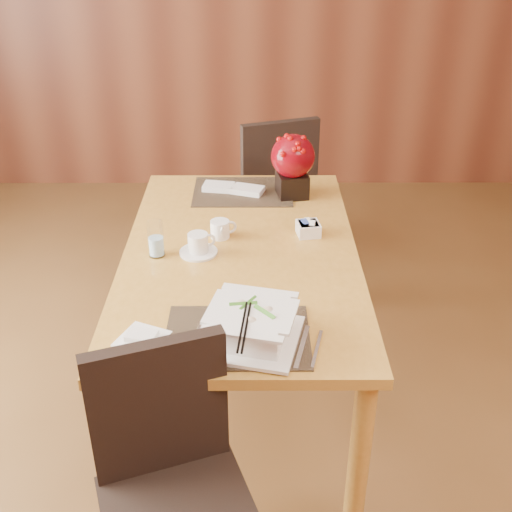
{
  "coord_description": "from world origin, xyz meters",
  "views": [
    {
      "loc": [
        0.05,
        -1.55,
        1.96
      ],
      "look_at": [
        0.06,
        0.35,
        0.87
      ],
      "focal_mm": 45.0,
      "sensor_mm": 36.0,
      "label": 1
    }
  ],
  "objects_px": {
    "sugar_caddy": "(308,229)",
    "near_chair": "(171,476)",
    "soup_setting": "(251,326)",
    "bread_plate": "(142,339)",
    "far_chair": "(272,187)",
    "water_glass": "(156,239)",
    "coffee_cup": "(198,245)",
    "berry_decor": "(293,162)",
    "dining_table": "(241,272)",
    "creamer_jug": "(220,229)"
  },
  "relations": [
    {
      "from": "dining_table",
      "to": "far_chair",
      "type": "relative_size",
      "value": 1.6
    },
    {
      "from": "bread_plate",
      "to": "berry_decor",
      "type": "bearing_deg",
      "value": 64.26
    },
    {
      "from": "coffee_cup",
      "to": "water_glass",
      "type": "xyz_separation_m",
      "value": [
        -0.16,
        -0.02,
        0.04
      ]
    },
    {
      "from": "sugar_caddy",
      "to": "coffee_cup",
      "type": "bearing_deg",
      "value": -160.71
    },
    {
      "from": "coffee_cup",
      "to": "bread_plate",
      "type": "xyz_separation_m",
      "value": [
        -0.13,
        -0.55,
        -0.03
      ]
    },
    {
      "from": "water_glass",
      "to": "sugar_caddy",
      "type": "xyz_separation_m",
      "value": [
        0.59,
        0.17,
        -0.05
      ]
    },
    {
      "from": "berry_decor",
      "to": "far_chair",
      "type": "height_order",
      "value": "berry_decor"
    },
    {
      "from": "far_chair",
      "to": "soup_setting",
      "type": "bearing_deg",
      "value": 67.87
    },
    {
      "from": "dining_table",
      "to": "near_chair",
      "type": "xyz_separation_m",
      "value": [
        -0.18,
        -0.88,
        -0.15
      ]
    },
    {
      "from": "far_chair",
      "to": "water_glass",
      "type": "bearing_deg",
      "value": 49.2
    },
    {
      "from": "sugar_caddy",
      "to": "near_chair",
      "type": "relative_size",
      "value": 0.1
    },
    {
      "from": "soup_setting",
      "to": "creamer_jug",
      "type": "bearing_deg",
      "value": 114.1
    },
    {
      "from": "soup_setting",
      "to": "far_chair",
      "type": "height_order",
      "value": "far_chair"
    },
    {
      "from": "soup_setting",
      "to": "berry_decor",
      "type": "height_order",
      "value": "berry_decor"
    },
    {
      "from": "coffee_cup",
      "to": "far_chair",
      "type": "distance_m",
      "value": 1.2
    },
    {
      "from": "coffee_cup",
      "to": "bread_plate",
      "type": "distance_m",
      "value": 0.56
    },
    {
      "from": "coffee_cup",
      "to": "sugar_caddy",
      "type": "height_order",
      "value": "coffee_cup"
    },
    {
      "from": "soup_setting",
      "to": "sugar_caddy",
      "type": "distance_m",
      "value": 0.74
    },
    {
      "from": "far_chair",
      "to": "sugar_caddy",
      "type": "bearing_deg",
      "value": 78.48
    },
    {
      "from": "soup_setting",
      "to": "near_chair",
      "type": "bearing_deg",
      "value": -112.84
    },
    {
      "from": "coffee_cup",
      "to": "near_chair",
      "type": "distance_m",
      "value": 0.91
    },
    {
      "from": "creamer_jug",
      "to": "berry_decor",
      "type": "height_order",
      "value": "berry_decor"
    },
    {
      "from": "sugar_caddy",
      "to": "water_glass",
      "type": "bearing_deg",
      "value": -164.18
    },
    {
      "from": "soup_setting",
      "to": "sugar_caddy",
      "type": "height_order",
      "value": "soup_setting"
    },
    {
      "from": "berry_decor",
      "to": "near_chair",
      "type": "bearing_deg",
      "value": -106.37
    },
    {
      "from": "dining_table",
      "to": "near_chair",
      "type": "distance_m",
      "value": 0.91
    },
    {
      "from": "soup_setting",
      "to": "bread_plate",
      "type": "xyz_separation_m",
      "value": [
        -0.34,
        0.0,
        -0.05
      ]
    },
    {
      "from": "soup_setting",
      "to": "sugar_caddy",
      "type": "relative_size",
      "value": 3.89
    },
    {
      "from": "dining_table",
      "to": "sugar_caddy",
      "type": "bearing_deg",
      "value": 26.11
    },
    {
      "from": "sugar_caddy",
      "to": "soup_setting",
      "type": "bearing_deg",
      "value": -107.86
    },
    {
      "from": "dining_table",
      "to": "creamer_jug",
      "type": "height_order",
      "value": "creamer_jug"
    },
    {
      "from": "coffee_cup",
      "to": "berry_decor",
      "type": "height_order",
      "value": "berry_decor"
    },
    {
      "from": "creamer_jug",
      "to": "berry_decor",
      "type": "distance_m",
      "value": 0.52
    },
    {
      "from": "sugar_caddy",
      "to": "far_chair",
      "type": "relative_size",
      "value": 0.09
    },
    {
      "from": "soup_setting",
      "to": "creamer_jug",
      "type": "height_order",
      "value": "soup_setting"
    },
    {
      "from": "sugar_caddy",
      "to": "berry_decor",
      "type": "distance_m",
      "value": 0.4
    },
    {
      "from": "dining_table",
      "to": "soup_setting",
      "type": "height_order",
      "value": "soup_setting"
    },
    {
      "from": "dining_table",
      "to": "berry_decor",
      "type": "bearing_deg",
      "value": 66.31
    },
    {
      "from": "soup_setting",
      "to": "far_chair",
      "type": "xyz_separation_m",
      "value": [
        0.11,
        1.68,
        -0.28
      ]
    },
    {
      "from": "coffee_cup",
      "to": "creamer_jug",
      "type": "xyz_separation_m",
      "value": [
        0.08,
        0.13,
        0.0
      ]
    },
    {
      "from": "dining_table",
      "to": "far_chair",
      "type": "distance_m",
      "value": 1.12
    },
    {
      "from": "coffee_cup",
      "to": "sugar_caddy",
      "type": "distance_m",
      "value": 0.46
    },
    {
      "from": "coffee_cup",
      "to": "soup_setting",
      "type": "bearing_deg",
      "value": -69.62
    },
    {
      "from": "berry_decor",
      "to": "coffee_cup",
      "type": "bearing_deg",
      "value": -126.04
    },
    {
      "from": "bread_plate",
      "to": "near_chair",
      "type": "xyz_separation_m",
      "value": [
        0.11,
        -0.32,
        -0.25
      ]
    },
    {
      "from": "near_chair",
      "to": "sugar_caddy",
      "type": "bearing_deg",
      "value": 46.14
    },
    {
      "from": "coffee_cup",
      "to": "dining_table",
      "type": "bearing_deg",
      "value": 6.51
    },
    {
      "from": "berry_decor",
      "to": "near_chair",
      "type": "xyz_separation_m",
      "value": [
        -0.41,
        -1.39,
        -0.41
      ]
    },
    {
      "from": "water_glass",
      "to": "near_chair",
      "type": "distance_m",
      "value": 0.91
    },
    {
      "from": "bread_plate",
      "to": "coffee_cup",
      "type": "bearing_deg",
      "value": 76.26
    }
  ]
}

